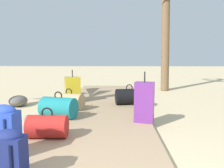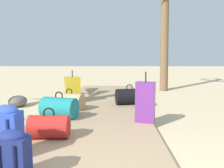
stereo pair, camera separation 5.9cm
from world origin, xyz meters
name	(u,v)px [view 1 (the left image)]	position (x,y,z in m)	size (l,w,h in m)	color
ground_plane	(98,117)	(0.00, 2.97, 0.00)	(60.00, 60.00, 0.00)	#D1BA8C
boardwalk	(101,107)	(0.00, 3.71, 0.04)	(1.97, 7.43, 0.08)	tan
suitcase_purple	(144,102)	(0.86, 2.43, 0.43)	(0.37, 0.27, 0.88)	#6B2D84
duffel_bag_tan	(69,101)	(-0.67, 3.33, 0.26)	(0.70, 0.52, 0.46)	tan
duffel_bag_red	(48,126)	(-0.58, 1.64, 0.24)	(0.55, 0.34, 0.43)	red
duffel_bag_teal	(59,107)	(-0.71, 2.64, 0.28)	(0.72, 0.54, 0.50)	#197A7F
backpack_navy	(9,153)	(-0.58, 0.61, 0.33)	(0.28, 0.21, 0.47)	navy
backpack_blue	(4,130)	(-0.86, 1.04, 0.40)	(0.33, 0.24, 0.60)	#2847B7
suitcase_yellow	(73,90)	(-0.75, 4.04, 0.40)	(0.42, 0.33, 0.82)	gold
duffel_bag_black	(129,97)	(0.67, 3.88, 0.27)	(0.70, 0.49, 0.49)	black
rock_left_mid	(28,118)	(-1.31, 2.68, 0.06)	(0.16, 0.13, 0.13)	gray
rock_left_far	(18,101)	(-2.10, 3.93, 0.13)	(0.43, 0.52, 0.27)	#5B5651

